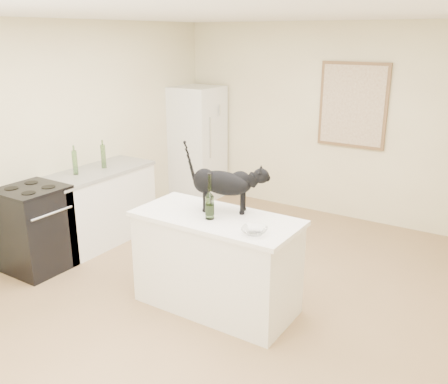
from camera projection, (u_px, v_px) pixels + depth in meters
floor at (219, 293)px, 4.81m from camera, size 5.50×5.50×0.00m
ceiling at (219, 13)px, 4.01m from camera, size 5.50×5.50×0.00m
wall_back at (330, 122)px, 6.61m from camera, size 4.50×0.00×4.50m
wall_left at (54, 138)px, 5.57m from camera, size 0.00×5.50×5.50m
island_base at (216, 264)px, 4.47m from camera, size 1.44×0.67×0.86m
island_top at (216, 218)px, 4.33m from camera, size 1.50×0.70×0.04m
left_cabinets at (99, 208)px, 5.92m from camera, size 0.60×1.40×0.86m
left_countertop at (96, 172)px, 5.78m from camera, size 0.62×1.44×0.04m
stove at (35, 230)px, 5.20m from camera, size 0.60×0.60×0.90m
fridge at (197, 143)px, 7.43m from camera, size 0.68×0.68×1.70m
artwork_frame at (353, 105)px, 6.35m from camera, size 0.90×0.03×1.10m
artwork_canvas at (352, 105)px, 6.34m from camera, size 0.82×0.00×1.02m
black_cat at (223, 186)px, 4.38m from camera, size 0.71×0.44×0.48m
wine_bottle at (210, 199)px, 4.20m from camera, size 0.09×0.09×0.36m
glass_bowl at (254, 231)px, 3.93m from camera, size 0.27×0.27×0.05m
fridge_paper at (220, 110)px, 7.20m from camera, size 0.05×0.11×0.16m
counter_bottle_cluster at (90, 159)px, 5.70m from camera, size 0.12×0.44×0.28m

